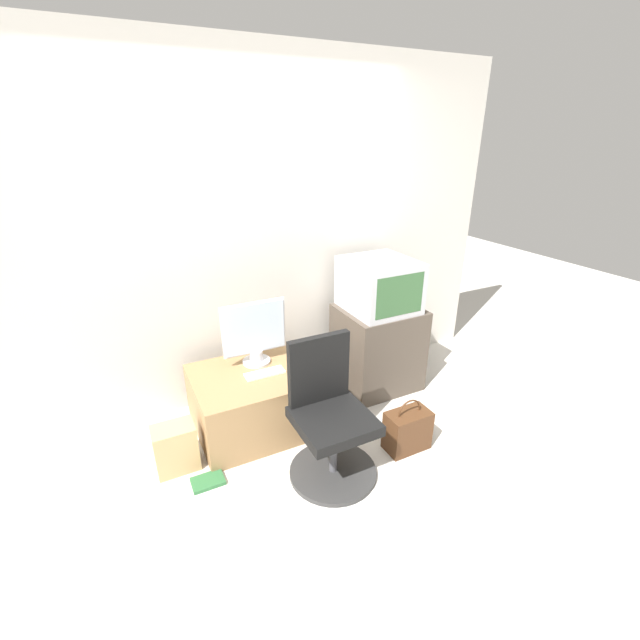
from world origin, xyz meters
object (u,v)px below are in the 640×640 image
main_monitor (255,334)px  handbag (407,430)px  crt_tv (379,285)px  keyboard (265,373)px  mouse (291,367)px  cardboard_box_lower (176,448)px  office_chair (329,422)px  book (208,481)px

main_monitor → handbag: size_ratio=1.22×
crt_tv → keyboard: bearing=-171.9°
main_monitor → crt_tv: (1.04, -0.04, 0.23)m
mouse → cardboard_box_lower: 0.93m
office_chair → main_monitor: bearing=104.4°
main_monitor → keyboard: size_ratio=1.69×
mouse → crt_tv: (0.85, 0.16, 0.44)m
cardboard_box_lower → book: size_ratio=1.60×
cardboard_box_lower → handbag: handbag is taller
keyboard → book: 0.79m
mouse → book: mouse is taller
crt_tv → book: 1.88m
office_chair → book: size_ratio=4.50×
keyboard → mouse: mouse is taller
office_chair → handbag: office_chair is taller
keyboard → book: (-0.53, -0.36, -0.45)m
main_monitor → cardboard_box_lower: bearing=-154.0°
keyboard → book: bearing=-145.8°
crt_tv → book: crt_tv is taller
crt_tv → handbag: bearing=-108.0°
mouse → crt_tv: bearing=10.9°
crt_tv → cardboard_box_lower: bearing=-170.5°
crt_tv → office_chair: (-0.84, -0.74, -0.54)m
keyboard → book: size_ratio=1.41×
mouse → office_chair: office_chair is taller
keyboard → handbag: bearing=-39.9°
mouse → cardboard_box_lower: (-0.87, -0.12, -0.31)m
mouse → cardboard_box_lower: size_ratio=0.18×
keyboard → cardboard_box_lower: bearing=-168.4°
main_monitor → keyboard: bearing=-91.5°
cardboard_box_lower → mouse: bearing=8.1°
mouse → book: 0.93m
keyboard → crt_tv: crt_tv is taller
mouse → book: bearing=-154.6°
main_monitor → handbag: main_monitor is taller
main_monitor → keyboard: 0.30m
crt_tv → cardboard_box_lower: size_ratio=1.73×
keyboard → mouse: (0.20, -0.02, 0.01)m
mouse → crt_tv: size_ratio=0.10×
keyboard → main_monitor: bearing=88.5°
keyboard → office_chair: 0.63m
mouse → keyboard: bearing=175.5°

